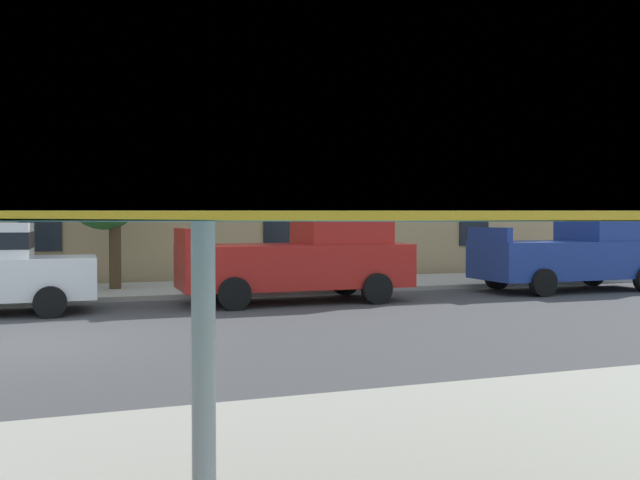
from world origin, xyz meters
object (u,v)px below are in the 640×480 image
patio_umbrella (203,137)px  pickup_red (305,256)px  street_tree_middle (104,185)px  pickup_blue_midblock (578,251)px

patio_umbrella → pickup_red: bearing=70.8°
pickup_red → patio_umbrella: size_ratio=1.40×
patio_umbrella → street_tree_middle: bearing=89.2°
pickup_blue_midblock → street_tree_middle: (-11.73, 3.27, 1.68)m
pickup_red → street_tree_middle: 5.58m
pickup_red → street_tree_middle: street_tree_middle is taller
pickup_red → street_tree_middle: bearing=142.1°
pickup_blue_midblock → street_tree_middle: bearing=164.4°
pickup_blue_midblock → street_tree_middle: size_ratio=1.32×
pickup_blue_midblock → street_tree_middle: street_tree_middle is taller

